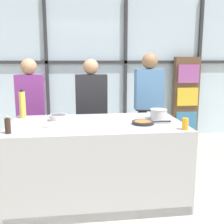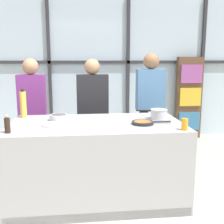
{
  "view_description": "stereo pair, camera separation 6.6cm",
  "coord_description": "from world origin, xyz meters",
  "px_view_note": "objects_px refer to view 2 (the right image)",
  "views": [
    {
      "loc": [
        -0.22,
        -3.06,
        1.61
      ],
      "look_at": [
        0.19,
        0.1,
        1.0
      ],
      "focal_mm": 45.0,
      "sensor_mm": 36.0,
      "label": 1
    },
    {
      "loc": [
        -0.15,
        -3.07,
        1.61
      ],
      "look_at": [
        0.19,
        0.1,
        1.0
      ],
      "focal_mm": 45.0,
      "sensor_mm": 36.0,
      "label": 2
    }
  ],
  "objects_px": {
    "oil_bottle": "(23,104)",
    "spectator_far_left": "(33,106)",
    "juice_glass_near": "(185,124)",
    "saucepan": "(159,114)",
    "white_plate": "(55,125)",
    "mixing_bowl": "(59,117)",
    "frying_pan": "(143,123)",
    "spectator_center_left": "(93,107)",
    "spectator_center_right": "(150,102)",
    "pepper_grinder": "(7,125)"
  },
  "relations": [
    {
      "from": "pepper_grinder",
      "to": "frying_pan",
      "type": "bearing_deg",
      "value": 9.0
    },
    {
      "from": "spectator_far_left",
      "to": "mixing_bowl",
      "type": "xyz_separation_m",
      "value": [
        0.44,
        -0.85,
        0.01
      ]
    },
    {
      "from": "spectator_far_left",
      "to": "spectator_center_left",
      "type": "height_order",
      "value": "spectator_far_left"
    },
    {
      "from": "spectator_center_right",
      "to": "pepper_grinder",
      "type": "xyz_separation_m",
      "value": [
        -1.75,
        -1.38,
        0.01
      ]
    },
    {
      "from": "mixing_bowl",
      "to": "oil_bottle",
      "type": "height_order",
      "value": "oil_bottle"
    },
    {
      "from": "oil_bottle",
      "to": "spectator_center_right",
      "type": "bearing_deg",
      "value": 20.24
    },
    {
      "from": "spectator_far_left",
      "to": "saucepan",
      "type": "height_order",
      "value": "spectator_far_left"
    },
    {
      "from": "spectator_center_right",
      "to": "mixing_bowl",
      "type": "xyz_separation_m",
      "value": [
        -1.3,
        -0.85,
        -0.03
      ]
    },
    {
      "from": "white_plate",
      "to": "juice_glass_near",
      "type": "height_order",
      "value": "juice_glass_near"
    },
    {
      "from": "frying_pan",
      "to": "oil_bottle",
      "type": "xyz_separation_m",
      "value": [
        -1.38,
        0.52,
        0.15
      ]
    },
    {
      "from": "spectator_center_right",
      "to": "frying_pan",
      "type": "distance_m",
      "value": 1.21
    },
    {
      "from": "white_plate",
      "to": "juice_glass_near",
      "type": "xyz_separation_m",
      "value": [
        1.32,
        -0.35,
        0.05
      ]
    },
    {
      "from": "saucepan",
      "to": "spectator_far_left",
      "type": "bearing_deg",
      "value": 150.77
    },
    {
      "from": "juice_glass_near",
      "to": "oil_bottle",
      "type": "bearing_deg",
      "value": 154.93
    },
    {
      "from": "spectator_center_left",
      "to": "saucepan",
      "type": "relative_size",
      "value": 4.4
    },
    {
      "from": "frying_pan",
      "to": "mixing_bowl",
      "type": "height_order",
      "value": "mixing_bowl"
    },
    {
      "from": "spectator_center_left",
      "to": "frying_pan",
      "type": "relative_size",
      "value": 3.71
    },
    {
      "from": "oil_bottle",
      "to": "spectator_far_left",
      "type": "bearing_deg",
      "value": 90.3
    },
    {
      "from": "mixing_bowl",
      "to": "pepper_grinder",
      "type": "distance_m",
      "value": 0.69
    },
    {
      "from": "spectator_far_left",
      "to": "mixing_bowl",
      "type": "distance_m",
      "value": 0.96
    },
    {
      "from": "saucepan",
      "to": "oil_bottle",
      "type": "relative_size",
      "value": 1.06
    },
    {
      "from": "spectator_center_right",
      "to": "mixing_bowl",
      "type": "distance_m",
      "value": 1.55
    },
    {
      "from": "frying_pan",
      "to": "spectator_center_right",
      "type": "bearing_deg",
      "value": 72.75
    },
    {
      "from": "white_plate",
      "to": "oil_bottle",
      "type": "height_order",
      "value": "oil_bottle"
    },
    {
      "from": "spectator_far_left",
      "to": "pepper_grinder",
      "type": "height_order",
      "value": "spectator_far_left"
    },
    {
      "from": "juice_glass_near",
      "to": "saucepan",
      "type": "bearing_deg",
      "value": 102.18
    },
    {
      "from": "spectator_center_left",
      "to": "juice_glass_near",
      "type": "relative_size",
      "value": 13.49
    },
    {
      "from": "frying_pan",
      "to": "oil_bottle",
      "type": "height_order",
      "value": "oil_bottle"
    },
    {
      "from": "spectator_far_left",
      "to": "white_plate",
      "type": "xyz_separation_m",
      "value": [
        0.42,
        -1.1,
        -0.02
      ]
    },
    {
      "from": "spectator_center_left",
      "to": "spectator_center_right",
      "type": "relative_size",
      "value": 0.95
    },
    {
      "from": "white_plate",
      "to": "pepper_grinder",
      "type": "bearing_deg",
      "value": -147.04
    },
    {
      "from": "spectator_center_right",
      "to": "mixing_bowl",
      "type": "relative_size",
      "value": 7.9
    },
    {
      "from": "spectator_center_right",
      "to": "mixing_bowl",
      "type": "bearing_deg",
      "value": 33.1
    },
    {
      "from": "pepper_grinder",
      "to": "mixing_bowl",
      "type": "bearing_deg",
      "value": 49.81
    },
    {
      "from": "oil_bottle",
      "to": "pepper_grinder",
      "type": "bearing_deg",
      "value": -90.78
    },
    {
      "from": "spectator_far_left",
      "to": "frying_pan",
      "type": "relative_size",
      "value": 3.72
    },
    {
      "from": "spectator_far_left",
      "to": "spectator_center_left",
      "type": "distance_m",
      "value": 0.87
    },
    {
      "from": "spectator_center_right",
      "to": "frying_pan",
      "type": "bearing_deg",
      "value": 72.75
    },
    {
      "from": "spectator_center_left",
      "to": "juice_glass_near",
      "type": "distance_m",
      "value": 1.69
    },
    {
      "from": "spectator_center_left",
      "to": "spectator_center_right",
      "type": "xyz_separation_m",
      "value": [
        0.87,
        0.0,
        0.07
      ]
    },
    {
      "from": "spectator_center_left",
      "to": "spectator_center_right",
      "type": "bearing_deg",
      "value": -180.0
    },
    {
      "from": "saucepan",
      "to": "white_plate",
      "type": "height_order",
      "value": "saucepan"
    },
    {
      "from": "oil_bottle",
      "to": "pepper_grinder",
      "type": "relative_size",
      "value": 1.91
    },
    {
      "from": "spectator_center_left",
      "to": "mixing_bowl",
      "type": "bearing_deg",
      "value": 63.1
    },
    {
      "from": "spectator_center_left",
      "to": "pepper_grinder",
      "type": "distance_m",
      "value": 1.63
    },
    {
      "from": "spectator_center_left",
      "to": "spectator_center_right",
      "type": "height_order",
      "value": "spectator_center_right"
    },
    {
      "from": "juice_glass_near",
      "to": "frying_pan",
      "type": "bearing_deg",
      "value": 140.34
    },
    {
      "from": "mixing_bowl",
      "to": "pepper_grinder",
      "type": "relative_size",
      "value": 1.19
    },
    {
      "from": "spectator_far_left",
      "to": "white_plate",
      "type": "relative_size",
      "value": 5.79
    },
    {
      "from": "frying_pan",
      "to": "mixing_bowl",
      "type": "xyz_separation_m",
      "value": [
        -0.94,
        0.31,
        0.02
      ]
    }
  ]
}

